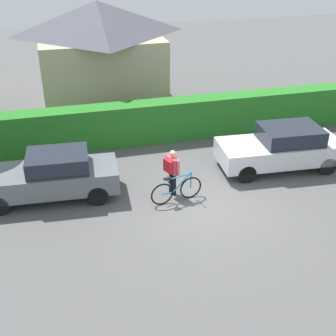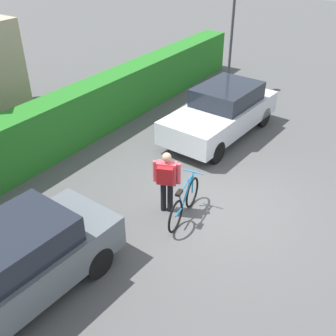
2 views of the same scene
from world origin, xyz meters
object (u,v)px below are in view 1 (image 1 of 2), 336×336
object	(u,v)px
parked_car_near	(50,176)
person_rider	(172,169)
bicycle	(177,190)
parked_car_far	(282,147)

from	to	relation	value
parked_car_near	person_rider	bearing A→B (deg)	-11.76
parked_car_near	bicycle	world-z (taller)	parked_car_near
parked_car_near	person_rider	distance (m)	3.78
parked_car_near	parked_car_far	size ratio (longest dim) A/B	1.00
bicycle	parked_car_near	bearing A→B (deg)	161.76
bicycle	person_rider	size ratio (longest dim) A/B	1.11
parked_car_far	bicycle	bearing A→B (deg)	-163.58
parked_car_far	bicycle	xyz separation A→B (m)	(-4.17, -1.23, -0.39)
parked_car_near	person_rider	size ratio (longest dim) A/B	2.86
parked_car_near	bicycle	distance (m)	3.95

